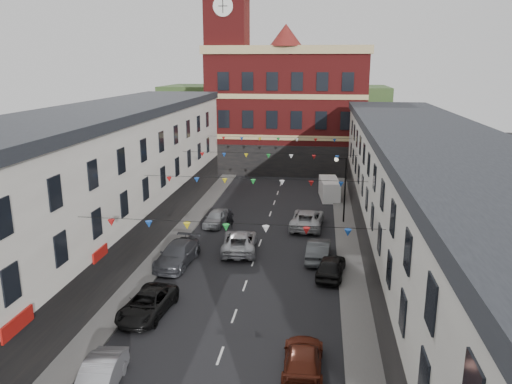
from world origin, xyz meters
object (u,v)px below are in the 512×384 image
at_px(car_left_e, 216,218).
at_px(white_van, 329,189).
at_px(car_right_e, 319,250).
at_px(car_right_f, 307,219).
at_px(car_right_d, 331,266).
at_px(pedestrian, 230,219).
at_px(car_left_c, 148,304).
at_px(car_left_b, 99,378).
at_px(street_lamp, 342,181).
at_px(moving_car, 240,242).
at_px(car_left_d, 177,254).
at_px(car_right_c, 303,359).

relative_size(car_left_e, white_van, 0.85).
distance_m(car_right_e, car_right_f, 7.41).
relative_size(car_right_d, pedestrian, 2.42).
distance_m(car_left_e, pedestrian, 1.63).
bearing_deg(car_right_d, car_left_c, 40.42).
bearing_deg(car_left_b, white_van, 67.94).
height_order(car_right_d, pedestrian, pedestrian).
height_order(car_left_b, car_left_e, car_left_b).
xyz_separation_m(street_lamp, car_right_e, (-1.89, -8.90, -3.15)).
bearing_deg(car_right_f, moving_car, 56.45).
distance_m(car_right_d, car_right_e, 3.00).
height_order(car_left_d, car_right_e, car_left_d).
distance_m(car_left_d, pedestrian, 8.66).
bearing_deg(car_right_e, moving_car, -5.47).
bearing_deg(car_right_d, street_lamp, -87.36).
xyz_separation_m(car_left_b, moving_car, (3.30, 17.50, 0.07)).
bearing_deg(car_left_d, car_right_e, 17.12).
bearing_deg(white_van, pedestrian, -133.47).
height_order(moving_car, pedestrian, pedestrian).
bearing_deg(street_lamp, pedestrian, -163.99).
xyz_separation_m(street_lamp, car_right_f, (-2.95, -1.56, -3.12)).
bearing_deg(car_right_f, car_right_e, 102.47).
bearing_deg(car_left_e, white_van, 51.49).
xyz_separation_m(car_right_c, car_right_e, (0.59, 13.90, 0.09)).
xyz_separation_m(car_right_e, white_van, (0.94, 17.32, 0.29)).
bearing_deg(street_lamp, white_van, 96.43).
bearing_deg(car_right_d, car_left_b, 61.13).
relative_size(car_left_b, car_right_d, 0.98).
height_order(street_lamp, car_right_e, street_lamp).
relative_size(car_left_b, moving_car, 0.77).
relative_size(car_left_e, pedestrian, 2.24).
bearing_deg(car_left_d, car_right_d, 1.04).
bearing_deg(car_right_c, car_left_e, -68.04).
xyz_separation_m(car_right_c, car_right_d, (1.43, 11.01, 0.08)).
relative_size(car_left_d, pedestrian, 2.97).
bearing_deg(car_left_d, pedestrian, 79.33).
bearing_deg(car_left_e, car_left_b, -85.09).
height_order(car_left_e, moving_car, moving_car).
relative_size(white_van, pedestrian, 2.64).
xyz_separation_m(car_left_c, car_left_e, (0.49, 16.48, 0.01)).
distance_m(car_right_c, moving_car, 15.82).
distance_m(car_right_c, car_right_e, 13.91).
bearing_deg(car_left_b, street_lamp, 61.01).
bearing_deg(car_right_c, car_left_d, -51.57).
relative_size(car_right_c, car_right_f, 0.80).
bearing_deg(pedestrian, car_left_c, -115.63).
relative_size(moving_car, white_van, 1.16).
distance_m(car_left_b, car_right_c, 9.09).
height_order(street_lamp, car_left_d, street_lamp).
distance_m(car_left_c, car_left_d, 7.38).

